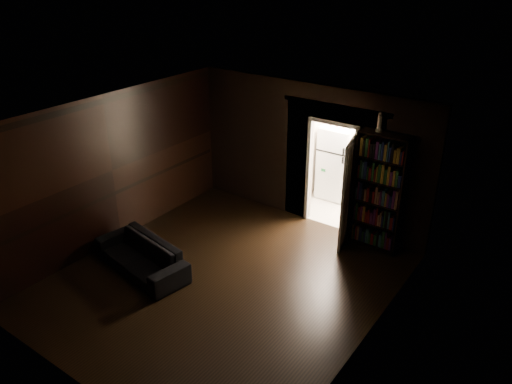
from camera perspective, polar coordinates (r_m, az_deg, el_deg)
ground at (r=8.47m, az=-3.90°, el=-10.19°), size 5.50×5.50×0.00m
room_walls at (r=8.39m, az=0.32°, el=2.72°), size 5.02×5.61×2.84m
kitchen_alcove at (r=10.62m, az=11.36°, el=4.49°), size 2.20×1.80×2.60m
sofa at (r=8.78m, az=-13.04°, el=-6.66°), size 1.98×1.12×0.72m
bookshelf at (r=9.16m, az=13.89°, el=-0.03°), size 0.91×0.35×2.20m
refrigerator at (r=11.07m, az=9.37°, el=3.40°), size 0.79×0.73×1.65m
door at (r=9.17m, az=10.38°, el=-0.17°), size 0.26×0.84×2.05m
figurine at (r=8.78m, az=13.95°, el=7.75°), size 0.13×0.13×0.33m
bottles at (r=10.68m, az=9.64°, el=7.92°), size 0.57×0.11×0.23m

